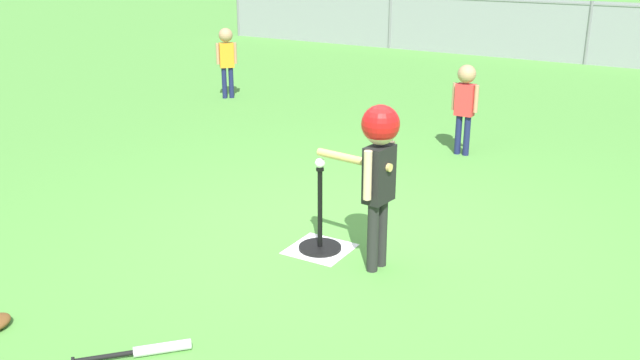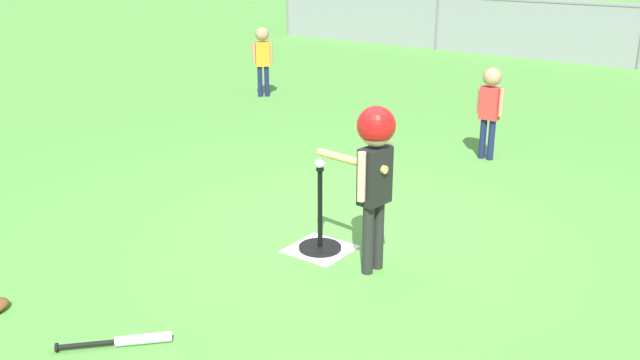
# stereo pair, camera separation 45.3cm
# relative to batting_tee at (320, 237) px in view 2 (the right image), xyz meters

# --- Properties ---
(ground_plane) EXTENTS (60.00, 60.00, 0.00)m
(ground_plane) POSITION_rel_batting_tee_xyz_m (0.12, 0.29, -0.10)
(ground_plane) COLOR #51933D
(home_plate) EXTENTS (0.44, 0.44, 0.01)m
(home_plate) POSITION_rel_batting_tee_xyz_m (-0.00, -0.00, -0.10)
(home_plate) COLOR white
(home_plate) RESTS_ON ground_plane
(batting_tee) EXTENTS (0.32, 0.32, 0.64)m
(batting_tee) POSITION_rel_batting_tee_xyz_m (0.00, 0.00, 0.00)
(batting_tee) COLOR black
(batting_tee) RESTS_ON ground_plane
(baseball_on_tee) EXTENTS (0.07, 0.07, 0.07)m
(baseball_on_tee) POSITION_rel_batting_tee_xyz_m (-0.00, -0.00, 0.58)
(baseball_on_tee) COLOR white
(baseball_on_tee) RESTS_ON batting_tee
(batter_child) EXTENTS (0.64, 0.33, 1.18)m
(batter_child) POSITION_rel_batting_tee_xyz_m (0.49, -0.06, 0.74)
(batter_child) COLOR #262626
(batter_child) RESTS_ON ground_plane
(fielder_near_right) EXTENTS (0.29, 0.19, 0.97)m
(fielder_near_right) POSITION_rel_batting_tee_xyz_m (0.08, 2.85, 0.53)
(fielder_near_right) COLOR #191E4C
(fielder_near_right) RESTS_ON ground_plane
(fielder_near_left) EXTENTS (0.23, 0.23, 1.01)m
(fielder_near_left) POSITION_rel_batting_tee_xyz_m (-3.82, 3.81, 0.55)
(fielder_near_left) COLOR #191E4C
(fielder_near_left) RESTS_ON ground_plane
(spare_bat_silver) EXTENTS (0.48, 0.50, 0.06)m
(spare_bat_silver) POSITION_rel_batting_tee_xyz_m (-0.11, -1.68, -0.07)
(spare_bat_silver) COLOR silver
(spare_bat_silver) RESTS_ON ground_plane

